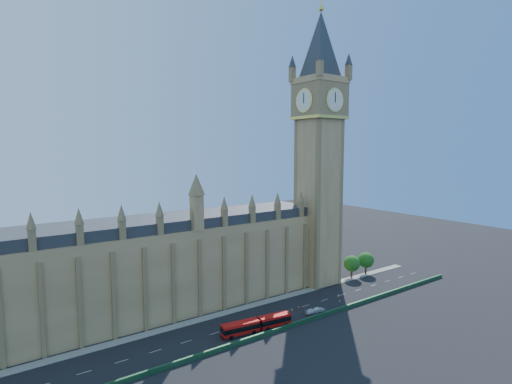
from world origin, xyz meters
TOP-DOWN VIEW (x-y plane):
  - ground at (0.00, 0.00)m, footprint 400.00×400.00m
  - palace_westminster at (-25.00, 22.00)m, footprint 120.00×20.00m
  - elizabeth_tower at (38.00, 13.99)m, footprint 20.59×20.59m
  - bridge_parapet at (0.00, -9.00)m, footprint 160.00×0.60m
  - kerb_north at (0.00, 9.50)m, footprint 160.00×3.00m
  - tree_east_near at (52.22, 10.08)m, footprint 6.00×6.00m
  - tree_east_far at (60.22, 10.08)m, footprint 6.00×6.00m
  - red_bus at (-2.23, -5.35)m, footprint 19.91×5.42m
  - car_grey at (-2.00, -5.18)m, footprint 3.98×1.78m
  - car_silver at (20.01, -5.60)m, footprint 3.97×1.76m
  - car_white at (17.52, -5.32)m, footprint 4.53×1.95m
  - cone_a at (30.68, -4.00)m, footprint 0.52×0.52m
  - cone_b at (16.87, -0.27)m, footprint 0.48×0.48m
  - cone_c at (14.00, -0.58)m, footprint 0.50×0.50m
  - cone_d at (33.73, -0.55)m, footprint 0.59×0.59m

SIDE VIEW (x-z plane):
  - ground at x=0.00m, z-range 0.00..0.00m
  - kerb_north at x=0.00m, z-range 0.00..0.16m
  - cone_a at x=30.68m, z-range 0.00..0.63m
  - cone_b at x=16.87m, z-range 0.00..0.67m
  - cone_c at x=14.00m, z-range 0.00..0.71m
  - cone_d at x=33.73m, z-range -0.01..0.77m
  - bridge_parapet at x=0.00m, z-range 0.00..1.20m
  - car_silver at x=20.01m, z-range 0.00..1.27m
  - car_white at x=17.52m, z-range 0.00..1.30m
  - car_grey at x=-2.00m, z-range 0.00..1.33m
  - red_bus at x=-2.23m, z-range 0.09..3.44m
  - tree_east_near at x=52.22m, z-range 1.39..9.89m
  - tree_east_far at x=60.22m, z-range 1.39..9.89m
  - palace_westminster at x=-25.00m, z-range -0.14..27.86m
  - elizabeth_tower at x=38.00m, z-range 2.06..107.06m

